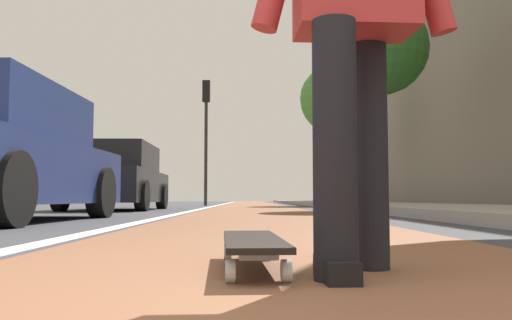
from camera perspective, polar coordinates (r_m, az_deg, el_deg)
The scene contains 11 objects.
ground_plane at distance 10.66m, azimuth 0.01°, elevation -5.51°, with size 80.00×80.00×0.00m, color #38383D.
bike_lane_paint at distance 24.65m, azimuth -0.48°, elevation -4.73°, with size 56.00×2.35×0.00m, color brown.
lane_stripe_white at distance 20.69m, azimuth -4.09°, elevation -4.83°, with size 52.00×0.16×0.01m, color silver.
sidewalk_curb at distance 19.02m, azimuth 10.45°, elevation -4.64°, with size 52.00×3.20×0.13m, color #9E9B93.
building_facade at distance 24.06m, azimuth 15.68°, elevation 6.62°, with size 40.00×1.20×9.36m, color gray.
skateboard at distance 1.95m, azimuth -0.38°, elevation -8.87°, with size 0.85×0.24×0.11m.
skater_person at distance 1.95m, azimuth 10.30°, elevation 16.41°, with size 0.47×0.72×1.64m.
parked_car_mid at distance 12.52m, azimuth -14.61°, elevation -1.92°, with size 4.20×1.89×1.48m.
traffic_light at distance 20.08m, azimuth -5.33°, elevation 4.30°, with size 0.33×0.28×4.66m.
street_tree_mid at distance 13.95m, azimuth 13.19°, elevation 11.35°, with size 2.32×2.32×5.15m.
street_tree_far at distance 20.92m, azimuth 8.33°, elevation 6.32°, with size 2.65×2.65×5.40m.
Camera 1 is at (-0.65, 0.16, 0.25)m, focal length 37.61 mm.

